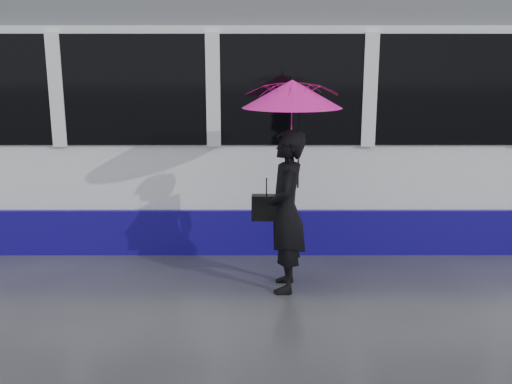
{
  "coord_description": "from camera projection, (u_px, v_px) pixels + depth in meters",
  "views": [
    {
      "loc": [
        0.63,
        -6.09,
        2.6
      ],
      "look_at": [
        0.64,
        0.29,
        1.1
      ],
      "focal_mm": 40.0,
      "sensor_mm": 36.0,
      "label": 1
    }
  ],
  "objects": [
    {
      "name": "tram",
      "position": [
        253.0,
        124.0,
        8.58
      ],
      "size": [
        26.0,
        2.56,
        3.35
      ],
      "color": "white",
      "rests_on": "ground"
    },
    {
      "name": "woman",
      "position": [
        286.0,
        212.0,
        6.39
      ],
      "size": [
        0.47,
        0.69,
        1.84
      ],
      "primitive_type": "imported",
      "rotation": [
        0.0,
        0.0,
        -1.61
      ],
      "color": "black",
      "rests_on": "ground"
    },
    {
      "name": "ground",
      "position": [
        200.0,
        291.0,
        6.52
      ],
      "size": [
        90.0,
        90.0,
        0.0
      ],
      "primitive_type": "plane",
      "color": "#28282D",
      "rests_on": "ground"
    },
    {
      "name": "umbrella",
      "position": [
        292.0,
        114.0,
        6.14
      ],
      "size": [
        1.13,
        1.13,
        1.24
      ],
      "rotation": [
        0.0,
        0.0,
        -0.04
      ],
      "color": "#E71365",
      "rests_on": "ground"
    },
    {
      "name": "rails",
      "position": [
        215.0,
        227.0,
        8.96
      ],
      "size": [
        34.0,
        1.51,
        0.02
      ],
      "color": "#3F3D38",
      "rests_on": "ground"
    },
    {
      "name": "handbag",
      "position": [
        266.0,
        207.0,
        6.4
      ],
      "size": [
        0.33,
        0.16,
        0.47
      ],
      "rotation": [
        0.0,
        0.0,
        -0.04
      ],
      "color": "black",
      "rests_on": "ground"
    }
  ]
}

